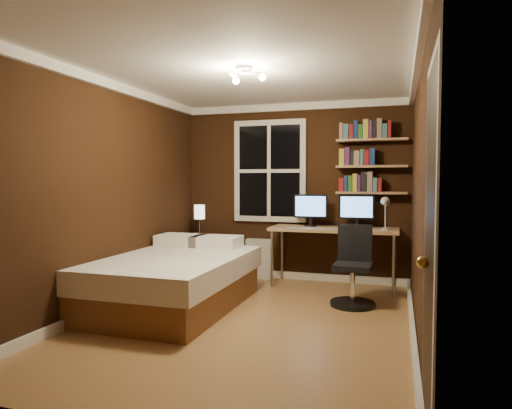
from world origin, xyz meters
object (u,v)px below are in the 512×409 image
(radiator, at_px, (259,259))
(bed, at_px, (170,279))
(nightstand, at_px, (200,257))
(bedside_lamp, at_px, (200,220))
(desk_lamp, at_px, (385,213))
(monitor_right, at_px, (356,211))
(office_chair, at_px, (353,276))
(desk, at_px, (334,232))
(monitor_left, at_px, (311,210))

(radiator, bearing_deg, bed, -106.58)
(nightstand, height_order, bedside_lamp, bedside_lamp)
(bedside_lamp, xyz_separation_m, desk_lamp, (2.56, -0.06, 0.16))
(bed, distance_m, radiator, 1.81)
(desk_lamp, bearing_deg, monitor_right, 148.78)
(monitor_right, relative_size, office_chair, 0.51)
(desk, relative_size, desk_lamp, 3.78)
(bedside_lamp, distance_m, radiator, 1.03)
(bedside_lamp, bearing_deg, nightstand, 0.00)
(monitor_right, xyz_separation_m, desk_lamp, (0.37, -0.22, 0.00))
(bed, bearing_deg, office_chair, 19.25)
(desk, bearing_deg, nightstand, -177.44)
(desk, xyz_separation_m, office_chair, (0.34, -0.84, -0.39))
(radiator, xyz_separation_m, desk, (1.10, -0.23, 0.45))
(bedside_lamp, distance_m, monitor_left, 1.59)
(radiator, relative_size, office_chair, 0.62)
(radiator, bearing_deg, monitor_left, -10.46)
(desk, relative_size, monitor_left, 3.61)
(desk_lamp, distance_m, office_chair, 1.02)
(bedside_lamp, bearing_deg, bed, -78.76)
(bed, relative_size, radiator, 3.73)
(bedside_lamp, bearing_deg, radiator, 21.21)
(bed, relative_size, nightstand, 3.35)
(monitor_right, bearing_deg, radiator, 174.12)
(nightstand, xyz_separation_m, radiator, (0.80, 0.31, -0.03))
(bedside_lamp, distance_m, monitor_right, 2.20)
(monitor_left, bearing_deg, bed, -128.98)
(radiator, xyz_separation_m, monitor_right, (1.39, -0.14, 0.72))
(desk, relative_size, office_chair, 1.83)
(nightstand, height_order, desk, desk)
(monitor_left, xyz_separation_m, monitor_right, (0.61, 0.00, 0.00))
(radiator, distance_m, office_chair, 1.79)
(bed, bearing_deg, desk, 43.24)
(monitor_left, bearing_deg, desk, -14.29)
(bedside_lamp, xyz_separation_m, radiator, (0.80, 0.31, -0.57))
(bedside_lamp, height_order, office_chair, bedside_lamp)
(bedside_lamp, height_order, radiator, bedside_lamp)
(monitor_left, relative_size, desk_lamp, 1.05)
(radiator, distance_m, monitor_left, 1.07)
(bed, height_order, desk, desk)
(monitor_right, bearing_deg, bedside_lamp, -175.60)
(nightstand, bearing_deg, office_chair, -9.78)
(bed, bearing_deg, monitor_right, 40.12)
(bedside_lamp, relative_size, monitor_right, 0.94)
(radiator, bearing_deg, monitor_right, -5.88)
(desk_lamp, bearing_deg, desk, 167.86)
(bed, xyz_separation_m, monitor_left, (1.29, 1.59, 0.70))
(office_chair, bearing_deg, monitor_right, 94.54)
(bed, bearing_deg, radiator, 73.60)
(nightstand, xyz_separation_m, monitor_left, (1.57, 0.17, 0.69))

